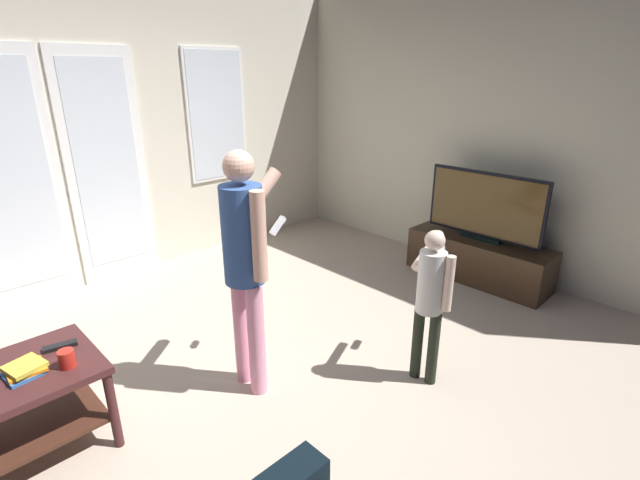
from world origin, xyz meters
The scene contains 10 objects.
ground_plane centered at (0.00, 0.00, -0.01)m, with size 6.25×4.76×0.02m, color #B7A692.
wall_back_with_doors centered at (0.03, 2.34, 1.42)m, with size 6.25×0.09×2.92m.
wall_right_plain centered at (3.10, 0.00, 1.44)m, with size 0.06×4.76×2.89m.
tv_stand centered at (2.75, -0.26, 0.21)m, with size 0.44×1.36×0.41m.
flat_screen_tv centered at (2.75, -0.26, 0.75)m, with size 0.08×1.13×0.66m.
person_adult centered at (0.19, -0.02, 0.93)m, with size 0.57×0.42×1.54m.
person_child centered at (1.05, -0.78, 0.64)m, with size 0.47×0.33×1.06m.
cup_near_edge centered at (-0.79, 0.20, 0.56)m, with size 0.08×0.08×0.09m, color red.
tv_remote_black centered at (-0.77, 0.41, 0.53)m, with size 0.17×0.05×0.02m, color black.
book_stack centered at (-0.97, 0.28, 0.54)m, with size 0.20×0.19×0.06m.
Camera 1 is at (-1.26, -2.13, 1.95)m, focal length 25.70 mm.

